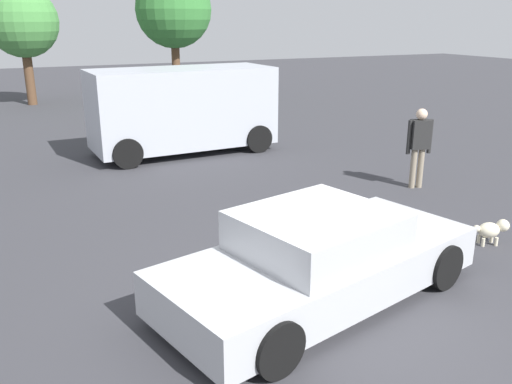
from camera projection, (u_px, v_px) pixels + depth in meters
name	position (u px, v px, depth m)	size (l,w,h in m)	color
ground_plane	(328.00, 304.00, 7.01)	(80.00, 80.00, 0.00)	#38383D
sedan_foreground	(320.00, 259.00, 6.99)	(4.75, 2.83, 1.23)	#B7BABF
dog	(492.00, 229.00, 8.81)	(0.61, 0.35, 0.42)	beige
van_white	(183.00, 108.00, 14.62)	(4.96, 2.31, 2.30)	#B2B7C1
pedestrian	(419.00, 141.00, 11.55)	(0.55, 0.34, 1.74)	gray
tree_back_left	(22.00, 22.00, 22.28)	(2.93, 2.93, 4.90)	brown
tree_back_center	(174.00, 10.00, 23.88)	(3.38, 3.38, 5.64)	brown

